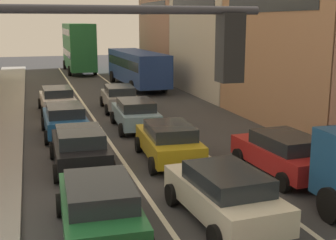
# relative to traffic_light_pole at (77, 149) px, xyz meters

# --- Properties ---
(lane_stripe_left) EXTENTS (0.16, 60.00, 0.01)m
(lane_stripe_left) POSITION_rel_traffic_light_pole_xyz_m (2.75, 19.13, -3.81)
(lane_stripe_left) COLOR silver
(lane_stripe_left) RESTS_ON ground
(lane_stripe_right) EXTENTS (0.16, 60.00, 0.01)m
(lane_stripe_right) POSITION_rel_traffic_light_pole_xyz_m (6.15, 19.13, -3.81)
(lane_stripe_right) COLOR silver
(lane_stripe_right) RESTS_ON ground
(building_row_right) EXTENTS (7.20, 43.90, 12.14)m
(building_row_right) POSITION_rel_traffic_light_pole_xyz_m (14.35, 22.20, 1.90)
(building_row_right) COLOR #936B5B
(building_row_right) RESTS_ON ground
(traffic_light_pole) EXTENTS (3.58, 0.38, 5.50)m
(traffic_light_pole) POSITION_rel_traffic_light_pole_xyz_m (0.00, 0.00, 0.00)
(traffic_light_pole) COLOR #2D2D33
(traffic_light_pole) RESTS_ON ground
(sedan_centre_lane_second) EXTENTS (2.28, 4.41, 1.49)m
(sedan_centre_lane_second) POSITION_rel_traffic_light_pole_xyz_m (4.29, 5.39, -3.02)
(sedan_centre_lane_second) COLOR beige
(sedan_centre_lane_second) RESTS_ON ground
(wagon_left_lane_second) EXTENTS (2.18, 4.36, 1.49)m
(wagon_left_lane_second) POSITION_rel_traffic_light_pole_xyz_m (0.97, 5.44, -3.02)
(wagon_left_lane_second) COLOR #19592D
(wagon_left_lane_second) RESTS_ON ground
(hatchback_centre_lane_third) EXTENTS (2.25, 4.39, 1.49)m
(hatchback_centre_lane_third) POSITION_rel_traffic_light_pole_xyz_m (4.45, 11.03, -3.02)
(hatchback_centre_lane_third) COLOR #B29319
(hatchback_centre_lane_third) RESTS_ON ground
(sedan_left_lane_third) EXTENTS (2.09, 4.31, 1.49)m
(sedan_left_lane_third) POSITION_rel_traffic_light_pole_xyz_m (1.10, 11.13, -3.02)
(sedan_left_lane_third) COLOR black
(sedan_left_lane_third) RESTS_ON ground
(coupe_centre_lane_fourth) EXTENTS (2.20, 4.37, 1.49)m
(coupe_centre_lane_fourth) POSITION_rel_traffic_light_pole_xyz_m (4.43, 16.70, -3.02)
(coupe_centre_lane_fourth) COLOR #759EB7
(coupe_centre_lane_fourth) RESTS_ON ground
(sedan_left_lane_fourth) EXTENTS (2.11, 4.32, 1.49)m
(sedan_left_lane_fourth) POSITION_rel_traffic_light_pole_xyz_m (0.95, 16.27, -3.02)
(sedan_left_lane_fourth) COLOR #194C8C
(sedan_left_lane_fourth) RESTS_ON ground
(sedan_centre_lane_fifth) EXTENTS (2.24, 4.38, 1.49)m
(sedan_centre_lane_fifth) POSITION_rel_traffic_light_pole_xyz_m (4.63, 21.96, -3.02)
(sedan_centre_lane_fifth) COLOR gray
(sedan_centre_lane_fifth) RESTS_ON ground
(sedan_left_lane_fifth) EXTENTS (2.16, 4.35, 1.49)m
(sedan_left_lane_fifth) POSITION_rel_traffic_light_pole_xyz_m (0.97, 22.28, -3.02)
(sedan_left_lane_fifth) COLOR silver
(sedan_left_lane_fifth) RESTS_ON ground
(sedan_right_lane_behind_truck) EXTENTS (2.25, 4.39, 1.49)m
(sedan_right_lane_behind_truck) POSITION_rel_traffic_light_pole_xyz_m (7.80, 8.32, -3.02)
(sedan_right_lane_behind_truck) COLOR #A51E1E
(sedan_right_lane_behind_truck) RESTS_ON ground
(bus_mid_queue_primary) EXTENTS (3.12, 10.59, 2.90)m
(bus_mid_queue_primary) POSITION_rel_traffic_light_pole_xyz_m (7.87, 31.24, -2.06)
(bus_mid_queue_primary) COLOR navy
(bus_mid_queue_primary) RESTS_ON ground
(bus_far_queue_secondary) EXTENTS (2.84, 10.51, 5.06)m
(bus_far_queue_secondary) POSITION_rel_traffic_light_pole_xyz_m (4.55, 44.16, -0.99)
(bus_far_queue_secondary) COLOR #1E6033
(bus_far_queue_secondary) RESTS_ON ground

